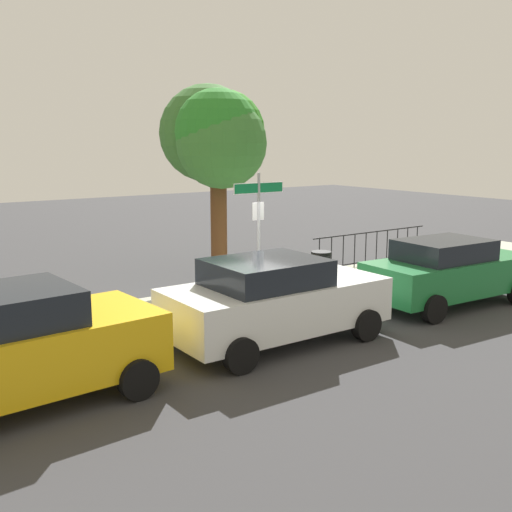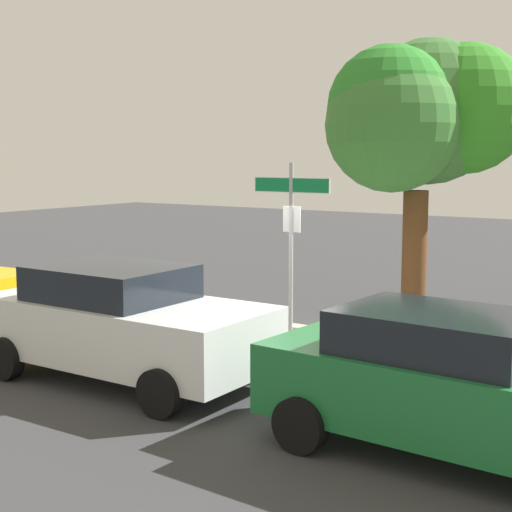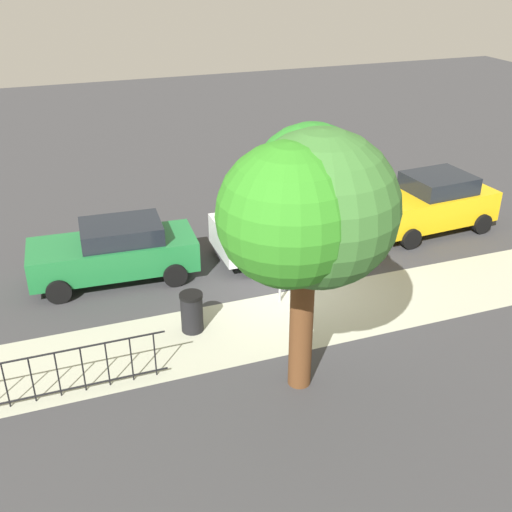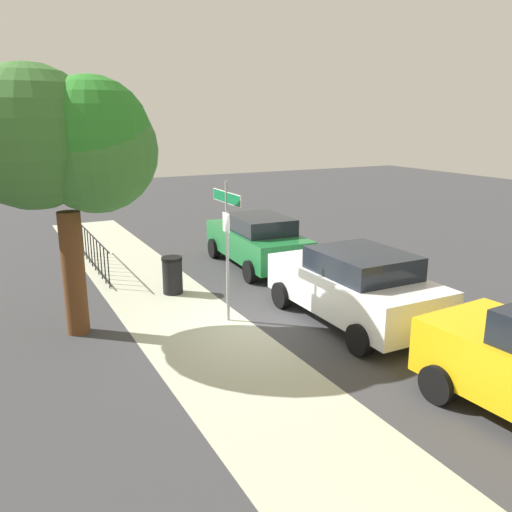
# 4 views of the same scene
# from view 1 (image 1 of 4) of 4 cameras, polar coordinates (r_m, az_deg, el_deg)

# --- Properties ---
(ground_plane) EXTENTS (60.00, 60.00, 0.00)m
(ground_plane) POSITION_cam_1_polar(r_m,az_deg,el_deg) (14.20, -0.76, -5.26)
(ground_plane) COLOR #38383A
(sidewalk_strip) EXTENTS (24.00, 2.60, 0.00)m
(sidewalk_strip) POSITION_cam_1_polar(r_m,az_deg,el_deg) (16.35, 2.44, -3.11)
(sidewalk_strip) COLOR #AAAC96
(sidewalk_strip) RESTS_ON ground_plane
(street_sign) EXTENTS (1.40, 0.07, 3.18)m
(street_sign) POSITION_cam_1_polar(r_m,az_deg,el_deg) (14.42, 0.25, 3.86)
(street_sign) COLOR #9EA0A5
(street_sign) RESTS_ON ground_plane
(shade_tree) EXTENTS (3.35, 3.78, 5.51)m
(shade_tree) POSITION_cam_1_polar(r_m,az_deg,el_deg) (17.53, -3.71, 11.16)
(shade_tree) COLOR brown
(shade_tree) RESTS_ON ground_plane
(car_yellow) EXTENTS (4.12, 2.34, 1.79)m
(car_yellow) POSITION_cam_1_polar(r_m,az_deg,el_deg) (9.81, -21.08, -7.84)
(car_yellow) COLOR gold
(car_yellow) RESTS_ON ground_plane
(car_white) EXTENTS (4.42, 2.18, 1.69)m
(car_white) POSITION_cam_1_polar(r_m,az_deg,el_deg) (11.90, 1.74, -4.10)
(car_white) COLOR silver
(car_white) RESTS_ON ground_plane
(car_green) EXTENTS (4.46, 2.14, 1.62)m
(car_green) POSITION_cam_1_polar(r_m,az_deg,el_deg) (15.32, 17.57, -1.37)
(car_green) COLOR #1D7035
(car_green) RESTS_ON ground_plane
(iron_fence) EXTENTS (4.88, 0.04, 1.07)m
(iron_fence) POSITION_cam_1_polar(r_m,az_deg,el_deg) (19.84, 10.72, 0.81)
(iron_fence) COLOR black
(iron_fence) RESTS_ON ground_plane
(trash_bin) EXTENTS (0.55, 0.55, 0.98)m
(trash_bin) POSITION_cam_1_polar(r_m,az_deg,el_deg) (16.58, 6.09, -1.23)
(trash_bin) COLOR black
(trash_bin) RESTS_ON ground_plane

